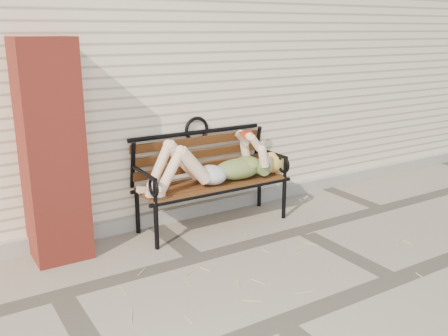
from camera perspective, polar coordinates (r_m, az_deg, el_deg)
ground at (r=5.38m, az=8.72°, el=-7.08°), size 80.00×80.00×0.00m
house_wall at (r=7.51m, az=-6.02°, el=11.28°), size 8.00×4.00×3.00m
foundation_strip at (r=6.07m, az=2.82°, el=-3.48°), size 8.00×0.10×0.15m
brick_pillar at (r=4.71m, az=-19.09°, el=1.76°), size 0.50×0.50×2.00m
garden_bench at (r=5.35m, az=-1.84°, el=0.23°), size 1.76×0.70×1.14m
reading_woman at (r=5.23m, az=-0.94°, el=0.31°), size 1.66×0.38×0.52m
straw_scatter at (r=4.47m, az=5.11°, el=-11.81°), size 2.88×1.60×0.01m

